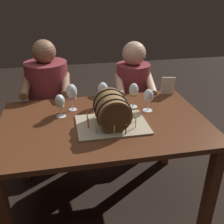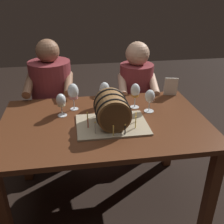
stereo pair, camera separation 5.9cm
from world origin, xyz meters
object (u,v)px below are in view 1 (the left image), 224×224
(wine_glass_rose, at_px, (72,93))
(dining_table, at_px, (104,134))
(barrel_cake, at_px, (112,111))
(menu_card, at_px, (168,86))
(person_seated_left, at_px, (50,108))
(wine_glass_amber, at_px, (134,91))
(person_seated_right, at_px, (132,106))
(wine_glass_white, at_px, (60,102))
(wine_glass_red, at_px, (103,91))
(wine_glass_empty, at_px, (148,96))

(wine_glass_rose, bearing_deg, dining_table, -47.78)
(barrel_cake, xyz_separation_m, menu_card, (0.56, 0.43, -0.02))
(person_seated_left, bearing_deg, wine_glass_amber, -37.41)
(menu_card, bearing_deg, wine_glass_amber, -139.44)
(person_seated_right, bearing_deg, person_seated_left, 179.95)
(dining_table, relative_size, wine_glass_white, 8.47)
(barrel_cake, distance_m, wine_glass_amber, 0.33)
(menu_card, bearing_deg, wine_glass_red, -155.85)
(wine_glass_amber, height_order, wine_glass_empty, wine_glass_amber)
(wine_glass_white, relative_size, person_seated_right, 0.15)
(barrel_cake, height_order, person_seated_left, person_seated_left)
(wine_glass_red, xyz_separation_m, person_seated_left, (-0.43, 0.42, -0.31))
(wine_glass_empty, bearing_deg, wine_glass_amber, 137.20)
(wine_glass_white, xyz_separation_m, wine_glass_empty, (0.63, -0.03, 0.00))
(wine_glass_red, relative_size, wine_glass_rose, 0.93)
(wine_glass_red, distance_m, person_seated_left, 0.68)
(wine_glass_white, distance_m, person_seated_right, 0.94)
(person_seated_left, bearing_deg, wine_glass_white, -79.35)
(wine_glass_rose, relative_size, person_seated_right, 0.18)
(wine_glass_amber, relative_size, wine_glass_white, 1.14)
(wine_glass_white, xyz_separation_m, menu_card, (0.89, 0.23, -0.03))
(wine_glass_red, bearing_deg, wine_glass_amber, -17.80)
(wine_glass_red, height_order, person_seated_left, person_seated_left)
(wine_glass_white, distance_m, person_seated_left, 0.63)
(wine_glass_rose, relative_size, wine_glass_white, 1.22)
(wine_glass_amber, bearing_deg, person_seated_left, 142.59)
(wine_glass_amber, bearing_deg, wine_glass_rose, 175.31)
(wine_glass_red, xyz_separation_m, wine_glass_white, (-0.32, -0.13, -0.01))
(wine_glass_amber, bearing_deg, wine_glass_white, -174.32)
(wine_glass_red, bearing_deg, wine_glass_white, -158.86)
(barrel_cake, distance_m, wine_glass_red, 0.32)
(wine_glass_white, bearing_deg, wine_glass_red, 21.14)
(dining_table, xyz_separation_m, person_seated_left, (-0.39, 0.68, -0.08))
(wine_glass_red, distance_m, wine_glass_amber, 0.23)
(dining_table, xyz_separation_m, wine_glass_amber, (0.26, 0.18, 0.24))
(wine_glass_empty, bearing_deg, dining_table, -163.82)
(dining_table, xyz_separation_m, menu_card, (0.61, 0.36, 0.19))
(wine_glass_rose, height_order, person_seated_left, person_seated_left)
(dining_table, bearing_deg, person_seated_left, 119.96)
(barrel_cake, xyz_separation_m, person_seated_right, (0.35, 0.75, -0.33))
(dining_table, height_order, wine_glass_white, wine_glass_white)
(wine_glass_rose, relative_size, wine_glass_empty, 1.20)
(wine_glass_white, relative_size, person_seated_left, 0.14)
(wine_glass_white, bearing_deg, wine_glass_amber, 5.68)
(dining_table, distance_m, wine_glass_empty, 0.42)
(menu_card, bearing_deg, person_seated_left, 175.82)
(wine_glass_white, height_order, person_seated_right, person_seated_right)
(barrel_cake, relative_size, wine_glass_rose, 2.30)
(dining_table, xyz_separation_m, wine_glass_red, (0.04, 0.25, 0.23))
(person_seated_left, xyz_separation_m, person_seated_right, (0.78, -0.00, -0.05))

